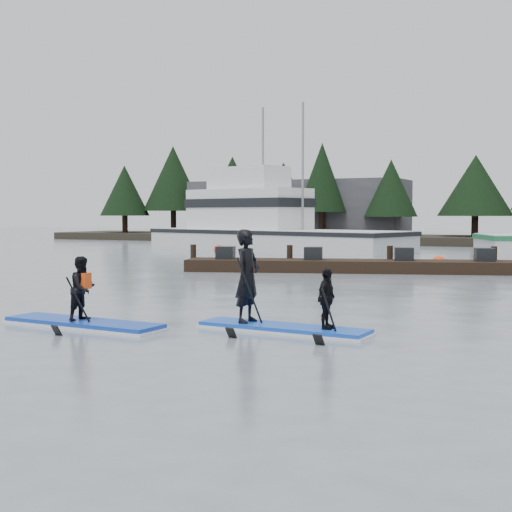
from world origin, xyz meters
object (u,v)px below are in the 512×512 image
at_px(fishing_boat_large, 267,238).
at_px(paddleboard_duo, 273,296).
at_px(floating_dock, 365,266).
at_px(paddleboard_solo, 83,305).

xyz_separation_m(fishing_boat_large, paddleboard_duo, (12.77, -27.96, -0.08)).
height_order(floating_dock, paddleboard_solo, paddleboard_solo).
height_order(paddleboard_solo, paddleboard_duo, paddleboard_duo).
bearing_deg(paddleboard_solo, fishing_boat_large, 111.27).
relative_size(floating_dock, paddleboard_duo, 4.05).
bearing_deg(paddleboard_duo, paddleboard_solo, -157.63).
bearing_deg(paddleboard_duo, floating_dock, 103.53).
xyz_separation_m(fishing_boat_large, paddleboard_solo, (9.13, -29.17, -0.32)).
xyz_separation_m(floating_dock, paddleboard_solo, (-1.27, -15.41, 0.20)).
bearing_deg(fishing_boat_large, floating_dock, -36.32).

